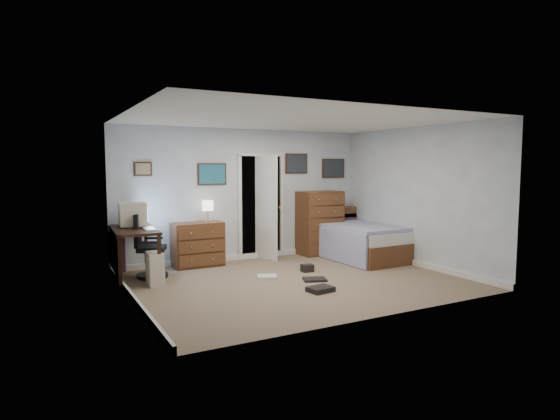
% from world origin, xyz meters
% --- Properties ---
extents(floor, '(5.00, 4.00, 0.02)m').
position_xyz_m(floor, '(0.00, 0.00, -0.01)').
color(floor, '#866F5C').
rests_on(floor, ground).
extents(computer_desk, '(0.74, 1.45, 0.81)m').
position_xyz_m(computer_desk, '(-2.30, 1.38, 0.63)').
color(computer_desk, black).
rests_on(computer_desk, floor).
extents(crt_monitor, '(0.44, 0.42, 0.39)m').
position_xyz_m(crt_monitor, '(-2.18, 1.53, 1.02)').
color(crt_monitor, beige).
rests_on(crt_monitor, computer_desk).
extents(keyboard, '(0.19, 0.44, 0.03)m').
position_xyz_m(keyboard, '(-2.02, 1.03, 0.83)').
color(keyboard, beige).
rests_on(keyboard, computer_desk).
extents(pc_tower, '(0.25, 0.47, 0.49)m').
position_xyz_m(pc_tower, '(-2.00, 0.83, 0.24)').
color(pc_tower, beige).
rests_on(pc_tower, floor).
extents(office_chair, '(0.65, 0.65, 1.04)m').
position_xyz_m(office_chair, '(-1.99, 1.33, 0.40)').
color(office_chair, black).
rests_on(office_chair, floor).
extents(media_stack, '(0.16, 0.16, 0.77)m').
position_xyz_m(media_stack, '(-2.32, 1.98, 0.38)').
color(media_stack, maroon).
rests_on(media_stack, floor).
extents(low_dresser, '(0.89, 0.45, 0.79)m').
position_xyz_m(low_dresser, '(-1.01, 1.77, 0.40)').
color(low_dresser, '#59341C').
rests_on(low_dresser, floor).
extents(table_lamp, '(0.20, 0.20, 0.39)m').
position_xyz_m(table_lamp, '(-0.81, 1.77, 1.08)').
color(table_lamp, gold).
rests_on(table_lamp, low_dresser).
extents(doorway, '(0.96, 1.12, 2.05)m').
position_xyz_m(doorway, '(0.35, 2.27, 1.00)').
color(doorway, black).
rests_on(doorway, floor).
extents(tall_dresser, '(0.90, 0.55, 1.29)m').
position_xyz_m(tall_dresser, '(1.57, 1.75, 0.64)').
color(tall_dresser, '#59341C').
rests_on(tall_dresser, floor).
extents(headboard_bookcase, '(1.04, 0.29, 0.93)m').
position_xyz_m(headboard_bookcase, '(2.25, 1.86, 0.49)').
color(headboard_bookcase, '#59341C').
rests_on(headboard_bookcase, floor).
extents(bed, '(1.24, 2.25, 0.73)m').
position_xyz_m(bed, '(1.98, 1.12, 0.34)').
color(bed, '#59341C').
rests_on(bed, floor).
extents(wall_posters, '(4.38, 0.04, 0.60)m').
position_xyz_m(wall_posters, '(0.57, 1.98, 1.75)').
color(wall_posters, '#331E11').
rests_on(wall_posters, floor).
extents(floor_clutter, '(1.11, 1.43, 0.12)m').
position_xyz_m(floor_clutter, '(0.09, -0.11, 0.04)').
color(floor_clutter, black).
rests_on(floor_clutter, floor).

